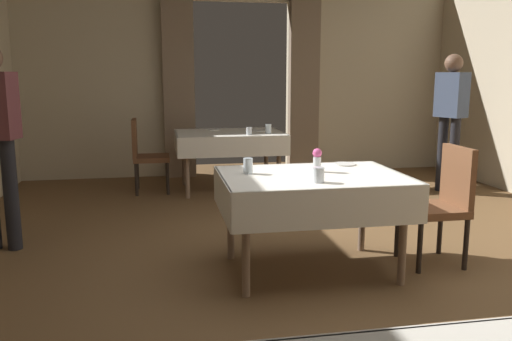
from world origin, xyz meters
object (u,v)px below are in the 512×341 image
glass_far_b (249,131)px  glass_far_a (268,129)px  dining_table_mid (312,187)px  chair_far_left (145,152)px  plate_far_d (260,130)px  plate_far_c (213,130)px  glass_mid_d (318,175)px  glass_mid_c (248,166)px  person_waiter_by_doorway (451,111)px  chair_mid_right (442,199)px  dining_table_far (229,139)px  plate_mid_b (344,164)px  flower_vase_mid (317,159)px

glass_far_b → glass_far_a: bearing=23.7°
dining_table_mid → chair_far_left: 3.26m
glass_far_a → plate_far_d: 0.32m
plate_far_d → plate_far_c: bearing=159.9°
glass_mid_d → glass_far_a: bearing=84.7°
glass_mid_c → person_waiter_by_doorway: size_ratio=0.07×
chair_mid_right → person_waiter_by_doorway: (1.41, 2.33, 0.51)m
dining_table_far → plate_far_c: 0.36m
glass_mid_c → glass_far_b: bearing=80.1°
glass_far_b → person_waiter_by_doorway: size_ratio=0.05×
plate_mid_b → plate_far_c: (-0.78, 2.89, 0.00)m
dining_table_mid → glass_mid_c: (-0.46, 0.12, 0.15)m
glass_far_a → glass_mid_c: bearing=-105.1°
glass_mid_c → glass_far_a: (0.70, 2.60, 0.00)m
glass_mid_d → plate_far_d: bearing=86.0°
plate_far_c → plate_far_d: same height
glass_mid_c → glass_far_b: glass_mid_c is taller
glass_mid_d → glass_far_b: 2.89m
plate_mid_b → glass_far_a: 2.37m
glass_mid_d → glass_far_b: size_ratio=1.15×
flower_vase_mid → person_waiter_by_doorway: size_ratio=0.10×
glass_mid_c → plate_mid_b: bearing=15.5°
dining_table_far → plate_mid_b: 2.67m
glass_far_b → flower_vase_mid: bearing=-87.9°
glass_mid_c → person_waiter_by_doorway: (2.93, 2.20, 0.22)m
plate_far_d → dining_table_far: bearing=-170.1°
plate_mid_b → glass_mid_d: size_ratio=1.77×
chair_far_left → glass_far_b: chair_far_left is taller
dining_table_far → flower_vase_mid: size_ratio=7.62×
glass_far_a → dining_table_mid: bearing=-95.0°
chair_far_left → plate_far_d: bearing=1.1°
dining_table_mid → plate_mid_b: plate_mid_b is taller
dining_table_far → glass_far_b: 0.42m
dining_table_far → glass_mid_c: glass_mid_c is taller
person_waiter_by_doorway → dining_table_far: bearing=166.8°
person_waiter_by_doorway → plate_far_c: bearing=162.3°
dining_table_far → person_waiter_by_doorway: bearing=-13.2°
glass_mid_c → glass_mid_d: 0.58m
dining_table_mid → glass_mid_c: size_ratio=11.57×
flower_vase_mid → plate_far_d: flower_vase_mid is taller
dining_table_far → plate_far_d: plate_far_d is taller
glass_far_b → plate_far_d: glass_far_b is taller
glass_far_a → person_waiter_by_doorway: size_ratio=0.07×
glass_mid_d → dining_table_mid: bearing=81.7°
dining_table_far → glass_mid_d: size_ratio=12.86×
glass_far_b → plate_far_c: 0.75m
plate_far_d → person_waiter_by_doorway: size_ratio=0.13×
chair_mid_right → plate_far_d: chair_mid_right is taller
flower_vase_mid → glass_mid_d: flower_vase_mid is taller
chair_far_left → person_waiter_by_doorway: size_ratio=0.54×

